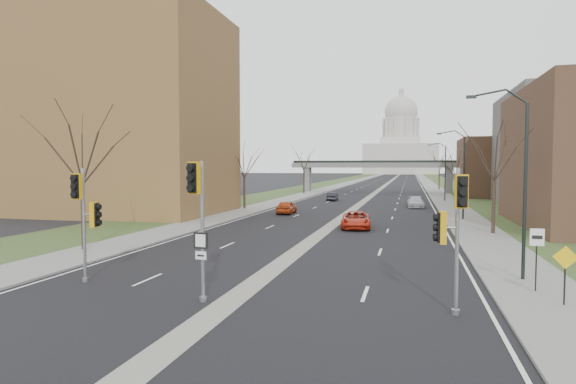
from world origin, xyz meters
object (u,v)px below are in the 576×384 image
at_px(speed_limit_sign, 537,248).
at_px(car_right_near, 356,220).
at_px(signal_pole_median, 198,205).
at_px(car_left_far, 333,197).
at_px(signal_pole_right, 453,220).
at_px(signal_pole_left, 85,208).
at_px(car_left_near, 287,207).
at_px(warning_sign, 565,267).
at_px(car_right_mid, 415,202).

relative_size(speed_limit_sign, car_right_near, 0.50).
xyz_separation_m(signal_pole_median, car_left_far, (-3.72, 56.24, -3.19)).
relative_size(signal_pole_right, car_left_far, 1.36).
xyz_separation_m(signal_pole_left, car_left_far, (2.58, 54.48, -2.77)).
height_order(speed_limit_sign, car_left_near, speed_limit_sign).
relative_size(signal_pole_right, warning_sign, 2.35).
bearing_deg(signal_pole_left, warning_sign, -2.69).
relative_size(signal_pole_median, speed_limit_sign, 2.11).
xyz_separation_m(speed_limit_sign, warning_sign, (0.52, -1.95, -0.34)).
bearing_deg(car_left_far, speed_limit_sign, 107.30).
bearing_deg(car_right_mid, signal_pole_median, -102.86).
bearing_deg(car_right_near, signal_pole_right, -81.50).
xyz_separation_m(signal_pole_median, car_right_mid, (8.48, 46.55, -3.12)).
bearing_deg(signal_pole_left, car_left_far, 81.41).
relative_size(car_left_far, car_right_near, 0.74).
height_order(signal_pole_median, speed_limit_sign, signal_pole_median).
distance_m(speed_limit_sign, car_right_near, 21.53).
bearing_deg(car_left_near, car_right_near, 126.64).
xyz_separation_m(signal_pole_left, warning_sign, (19.72, 1.10, -1.84)).
bearing_deg(signal_pole_left, signal_pole_median, -21.56).
xyz_separation_m(signal_pole_left, car_right_near, (9.67, 22.31, -2.68)).
bearing_deg(signal_pole_median, speed_limit_sign, 28.53).
bearing_deg(speed_limit_sign, car_right_mid, 94.00).
bearing_deg(car_left_near, car_right_mid, -142.92).
bearing_deg(signal_pole_median, warning_sign, 20.11).
distance_m(signal_pole_right, warning_sign, 5.01).
height_order(signal_pole_left, speed_limit_sign, signal_pole_left).
height_order(speed_limit_sign, car_right_mid, speed_limit_sign).
bearing_deg(warning_sign, car_right_mid, 112.25).
distance_m(warning_sign, car_right_near, 23.49).
bearing_deg(car_left_near, signal_pole_left, 85.84).
height_order(car_left_near, car_right_near, car_left_near).
distance_m(signal_pole_right, car_left_far, 57.05).
distance_m(signal_pole_median, signal_pole_right, 9.32).
distance_m(signal_pole_right, car_right_mid, 45.87).
xyz_separation_m(signal_pole_right, speed_limit_sign, (3.63, 4.05, -1.52)).
relative_size(signal_pole_right, speed_limit_sign, 2.01).
relative_size(car_left_near, car_left_far, 1.14).
relative_size(car_left_far, car_right_mid, 0.80).
xyz_separation_m(signal_pole_left, signal_pole_median, (6.29, -1.77, 0.42)).
height_order(signal_pole_right, speed_limit_sign, signal_pole_right).
bearing_deg(speed_limit_sign, car_left_far, 105.87).
bearing_deg(car_left_near, warning_sign, 117.81).
distance_m(speed_limit_sign, car_left_far, 54.07).
bearing_deg(car_right_near, car_left_far, 96.72).
distance_m(signal_pole_median, speed_limit_sign, 13.91).
relative_size(signal_pole_median, car_right_near, 1.06).
xyz_separation_m(signal_pole_right, car_right_mid, (-0.79, 45.79, -2.72)).
bearing_deg(signal_pole_right, warning_sign, 19.07).
distance_m(signal_pole_median, car_right_near, 24.51).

